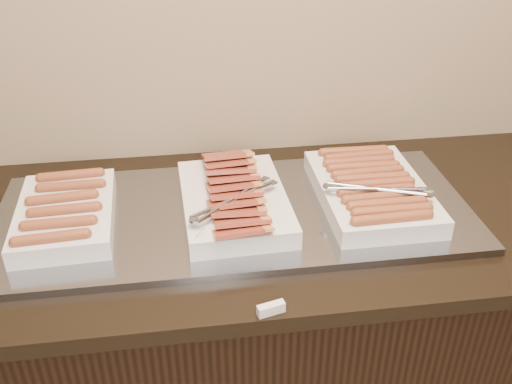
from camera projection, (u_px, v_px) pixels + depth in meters
counter at (230, 343)px, 1.69m from camera, size 2.06×0.76×0.90m
warming_tray at (235, 214)px, 1.46m from camera, size 1.20×0.50×0.02m
dish_left at (66, 213)px, 1.39m from camera, size 0.24×0.35×0.07m
dish_center at (234, 200)px, 1.43m from camera, size 0.27×0.41×0.10m
dish_right at (371, 190)px, 1.47m from camera, size 0.28×0.40×0.08m
label_holder at (271, 309)px, 1.15m from camera, size 0.06×0.03×0.02m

